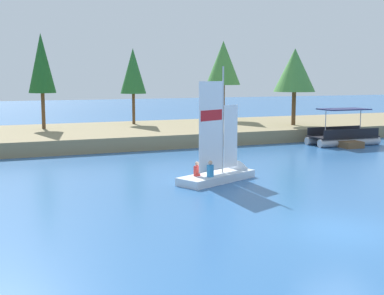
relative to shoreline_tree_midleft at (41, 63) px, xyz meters
name	(u,v)px	position (x,y,z in m)	size (l,w,h in m)	color
ground_plane	(341,231)	(6.48, -28.65, -6.13)	(200.00, 200.00, 0.00)	#2D609E
shore_bank	(130,134)	(6.48, -2.00, -5.63)	(80.00, 12.42, 1.00)	#897A56
shoreline_tree_midleft	(41,63)	(0.00, 0.00, 0.00)	(2.13, 2.13, 7.50)	brown
shoreline_tree_centre	(133,71)	(7.78, 1.37, -0.57)	(2.24, 2.24, 6.53)	brown
shoreline_tree_midright	(223,63)	(16.85, 2.32, 0.22)	(3.26, 3.26, 7.44)	brown
shoreline_tree_right	(295,70)	(20.17, -4.73, -0.50)	(3.51, 3.51, 6.48)	brown
wooden_dock	(334,141)	(20.20, -10.28, -5.90)	(1.47, 5.16, 0.47)	brown
sailboat	(228,171)	(6.86, -19.20, -5.73)	(5.04, 3.28, 6.11)	silver
pontoon_boat	(343,136)	(20.68, -10.68, -5.47)	(5.32, 2.39, 2.74)	#B2B2B7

